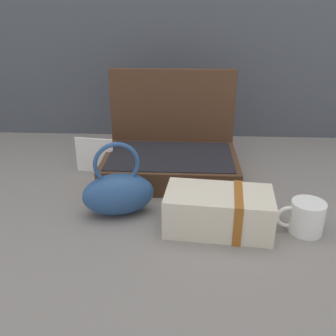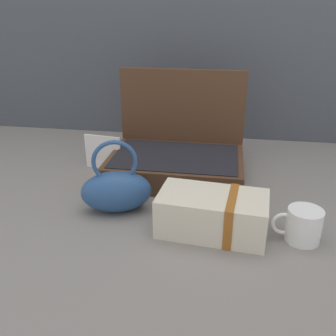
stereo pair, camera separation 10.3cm
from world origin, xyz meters
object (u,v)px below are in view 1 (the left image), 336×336
at_px(teal_pouch_handbag, 118,192).
at_px(info_card_left, 95,155).
at_px(coffee_mug, 306,217).
at_px(cream_toiletry_bag, 220,211).
at_px(open_suitcase, 171,153).

distance_m(teal_pouch_handbag, info_card_left, 0.29).
distance_m(teal_pouch_handbag, coffee_mug, 0.47).
bearing_deg(teal_pouch_handbag, cream_toiletry_bag, -13.04).
distance_m(open_suitcase, teal_pouch_handbag, 0.30).
bearing_deg(cream_toiletry_bag, open_suitcase, 112.11).
relative_size(teal_pouch_handbag, cream_toiletry_bag, 0.76).
xyz_separation_m(open_suitcase, info_card_left, (-0.25, -0.01, -0.01)).
bearing_deg(cream_toiletry_bag, teal_pouch_handbag, 166.96).
relative_size(teal_pouch_handbag, info_card_left, 1.63).
height_order(teal_pouch_handbag, cream_toiletry_bag, teal_pouch_handbag).
xyz_separation_m(teal_pouch_handbag, coffee_mug, (0.47, -0.06, -0.02)).
bearing_deg(teal_pouch_handbag, open_suitcase, 64.77).
bearing_deg(teal_pouch_handbag, coffee_mug, -7.88).
relative_size(cream_toiletry_bag, info_card_left, 2.15).
xyz_separation_m(cream_toiletry_bag, coffee_mug, (0.21, -0.00, -0.01)).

